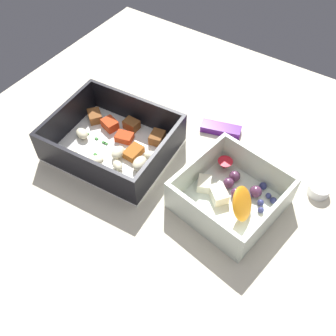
{
  "coord_description": "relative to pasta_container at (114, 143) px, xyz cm",
  "views": [
    {
      "loc": [
        19.61,
        -31.09,
        49.96
      ],
      "look_at": [
        -1.37,
        0.47,
        4.0
      ],
      "focal_mm": 40.65,
      "sensor_mm": 36.0,
      "label": 1
    }
  ],
  "objects": [
    {
      "name": "paper_cup_liner",
      "position": [
        31.76,
        10.5,
        -1.08
      ],
      "size": [
        3.33,
        3.33,
        1.65
      ],
      "primitive_type": "cylinder",
      "color": "white",
      "rests_on": "table_surface"
    },
    {
      "name": "candy_bar",
      "position": [
        12.78,
        14.01,
        -1.31
      ],
      "size": [
        7.39,
        4.29,
        1.2
      ],
      "primitive_type": "cube",
      "rotation": [
        0.0,
        0.0,
        0.29
      ],
      "color": "#51197A",
      "rests_on": "table_surface"
    },
    {
      "name": "pasta_container",
      "position": [
        0.0,
        0.0,
        0.0
      ],
      "size": [
        20.37,
        17.28,
        6.21
      ],
      "rotation": [
        0.0,
        0.0,
        0.08
      ],
      "color": "white",
      "rests_on": "table_surface"
    },
    {
      "name": "fruit_bowl",
      "position": [
        21.29,
        1.23,
        0.09
      ],
      "size": [
        15.8,
        15.87,
        5.77
      ],
      "rotation": [
        0.0,
        0.0,
        -0.16
      ],
      "color": "silver",
      "rests_on": "table_surface"
    },
    {
      "name": "table_surface",
      "position": [
        11.97,
        -0.05,
        -2.91
      ],
      "size": [
        80.0,
        80.0,
        2.0
      ],
      "primitive_type": "cube",
      "color": "beige",
      "rests_on": "ground"
    }
  ]
}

